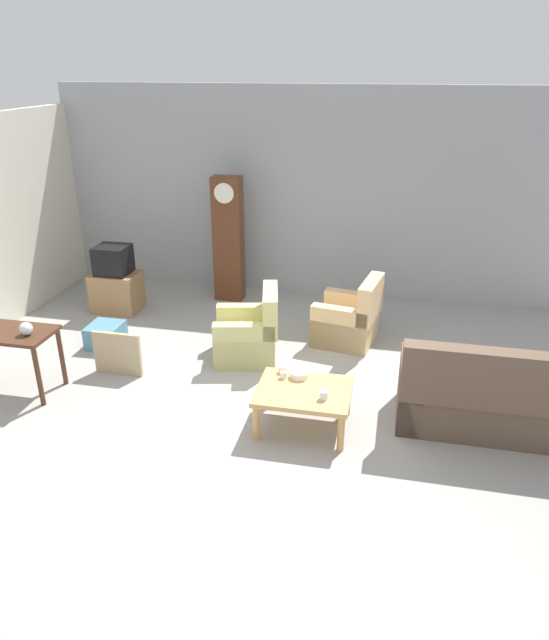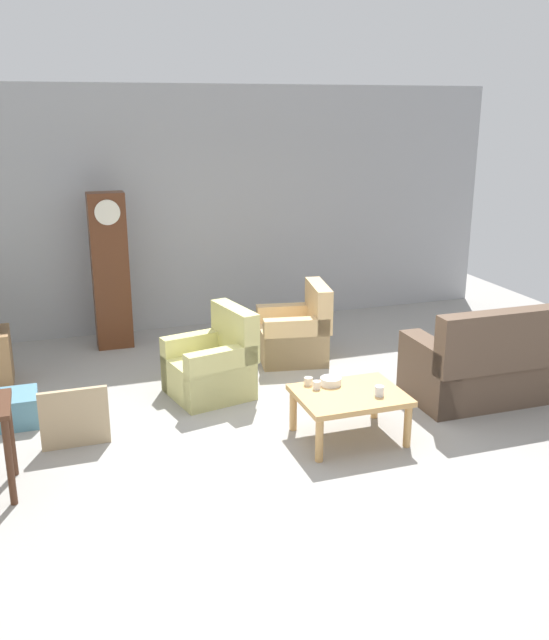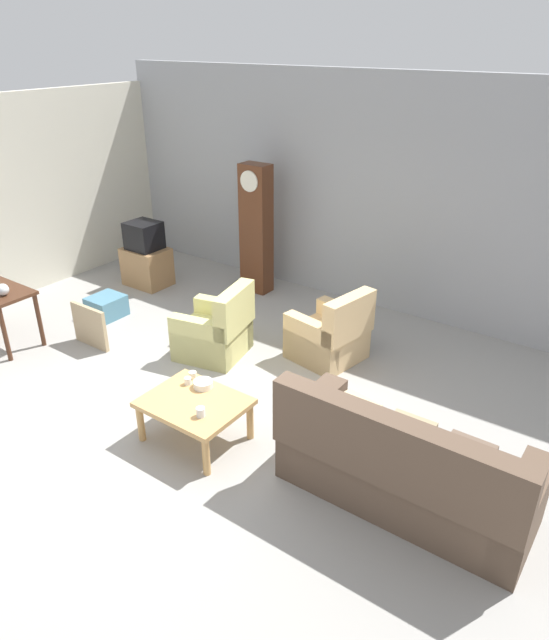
# 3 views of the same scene
# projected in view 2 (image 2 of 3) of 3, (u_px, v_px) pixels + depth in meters

# --- Properties ---
(ground_plane) EXTENTS (10.40, 10.40, 0.00)m
(ground_plane) POSITION_uv_depth(u_px,v_px,m) (294.00, 429.00, 6.57)
(ground_plane) COLOR #999691
(garage_door_wall) EXTENTS (8.40, 0.16, 3.20)m
(garage_door_wall) POSITION_uv_depth(u_px,v_px,m) (202.00, 209.00, 9.35)
(garage_door_wall) COLOR #9EA0A5
(garage_door_wall) RESTS_ON ground_plane
(couch_floral) EXTENTS (2.10, 0.89, 1.04)m
(couch_floral) POSITION_uv_depth(u_px,v_px,m) (510.00, 364.00, 7.24)
(couch_floral) COLOR brown
(couch_floral) RESTS_ON ground_plane
(armchair_olive_near) EXTENTS (0.93, 0.91, 0.92)m
(armchair_olive_near) POSITION_uv_depth(u_px,v_px,m) (213.00, 367.00, 7.28)
(armchair_olive_near) COLOR #CCC67A
(armchair_olive_near) RESTS_ON ground_plane
(armchair_olive_far) EXTENTS (0.91, 0.89, 0.92)m
(armchair_olive_far) POSITION_uv_depth(u_px,v_px,m) (296.00, 335.00, 8.31)
(armchair_olive_far) COLOR #DFB87F
(armchair_olive_far) RESTS_ON ground_plane
(coffee_table_wood) EXTENTS (0.96, 0.76, 0.45)m
(coffee_table_wood) POSITION_uv_depth(u_px,v_px,m) (350.00, 399.00, 6.29)
(coffee_table_wood) COLOR tan
(coffee_table_wood) RESTS_ON ground_plane
(grandfather_clock) EXTENTS (0.44, 0.30, 1.94)m
(grandfather_clock) POSITION_uv_depth(u_px,v_px,m) (110.00, 271.00, 8.56)
(grandfather_clock) COLOR #562D19
(grandfather_clock) RESTS_ON ground_plane
(framed_picture_leaning) EXTENTS (0.60, 0.05, 0.55)m
(framed_picture_leaning) POSITION_uv_depth(u_px,v_px,m) (75.00, 418.00, 6.16)
(framed_picture_leaning) COLOR tan
(framed_picture_leaning) RESTS_ON ground_plane
(storage_box_blue) EXTENTS (0.42, 0.46, 0.30)m
(storage_box_blue) POSITION_uv_depth(u_px,v_px,m) (16.00, 409.00, 6.66)
(storage_box_blue) COLOR teal
(storage_box_blue) RESTS_ON ground_plane
(cup_white_porcelain) EXTENTS (0.07, 0.07, 0.07)m
(cup_white_porcelain) POSITION_uv_depth(u_px,v_px,m) (317.00, 385.00, 6.35)
(cup_white_porcelain) COLOR white
(cup_white_porcelain) RESTS_ON coffee_table_wood
(cup_blue_rimmed) EXTENTS (0.08, 0.08, 0.09)m
(cup_blue_rimmed) POSITION_uv_depth(u_px,v_px,m) (379.00, 391.00, 6.19)
(cup_blue_rimmed) COLOR silver
(cup_blue_rimmed) RESTS_ON coffee_table_wood
(cup_cream_tall) EXTENTS (0.08, 0.08, 0.07)m
(cup_cream_tall) POSITION_uv_depth(u_px,v_px,m) (308.00, 381.00, 6.44)
(cup_cream_tall) COLOR beige
(cup_cream_tall) RESTS_ON coffee_table_wood
(bowl_white_stacked) EXTENTS (0.19, 0.19, 0.07)m
(bowl_white_stacked) POSITION_uv_depth(u_px,v_px,m) (331.00, 381.00, 6.44)
(bowl_white_stacked) COLOR white
(bowl_white_stacked) RESTS_ON coffee_table_wood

